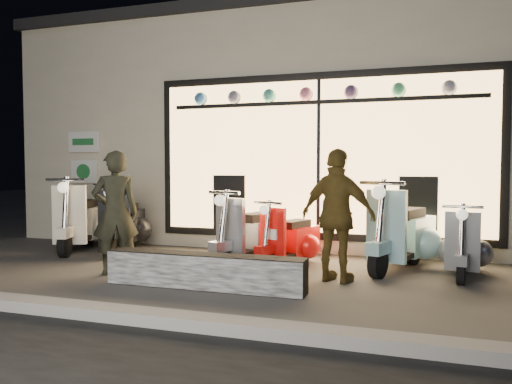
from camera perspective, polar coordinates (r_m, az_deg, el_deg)
ground at (r=6.44m, az=-3.34°, el=-9.61°), size 40.00×40.00×0.00m
kerb at (r=4.68m, az=-12.57°, el=-13.79°), size 40.00×0.25×0.12m
shop_building at (r=11.09m, az=6.12°, el=6.58°), size 10.20×6.23×4.20m
graffiti_barrier at (r=5.82m, az=-5.91°, el=-8.97°), size 2.37×0.28×0.40m
scooter_silver at (r=7.24m, az=-0.21°, el=-4.89°), size 0.76×1.43×1.03m
scooter_red at (r=7.14m, az=4.21°, el=-5.43°), size 0.69×1.24×0.90m
scooter_black at (r=8.64m, az=-14.82°, el=-3.53°), size 0.79×1.52×1.09m
scooter_cream at (r=8.98m, az=-19.25°, el=-3.17°), size 0.87×1.62×1.16m
scooter_blue at (r=7.18m, az=16.60°, el=-4.63°), size 0.89×1.62×1.16m
scooter_grey at (r=7.04m, az=22.70°, el=-5.76°), size 0.51×1.27×0.90m
man at (r=6.70m, az=-15.79°, el=-2.29°), size 0.70×0.66×1.60m
woman at (r=6.09m, az=9.32°, el=-2.68°), size 1.02×0.65×1.62m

